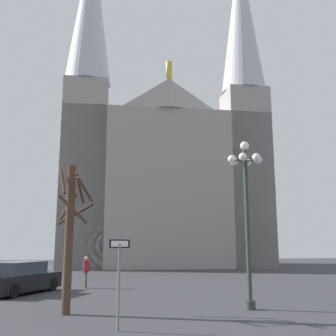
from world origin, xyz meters
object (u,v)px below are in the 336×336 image
(street_lamp, at_px, (246,197))
(pedestrian_walking, at_px, (86,269))
(bare_tree, at_px, (70,232))
(parked_car_near_black, at_px, (18,279))
(one_way_arrow_sign, at_px, (119,274))
(cathedral, at_px, (163,167))

(street_lamp, xyz_separation_m, pedestrian_walking, (-5.73, 8.40, -2.93))
(bare_tree, xyz_separation_m, parked_car_near_black, (-2.56, 6.25, -1.95))
(one_way_arrow_sign, relative_size, parked_car_near_black, 0.48)
(parked_car_near_black, bearing_deg, street_lamp, -35.85)
(cathedral, xyz_separation_m, street_lamp, (-2.04, -29.55, -6.79))
(bare_tree, bearing_deg, street_lamp, -0.85)
(cathedral, xyz_separation_m, pedestrian_walking, (-7.77, -21.15, -9.72))
(bare_tree, relative_size, pedestrian_walking, 3.01)
(street_lamp, relative_size, parked_car_near_black, 1.22)
(street_lamp, height_order, pedestrian_walking, street_lamp)
(cathedral, relative_size, one_way_arrow_sign, 15.85)
(parked_car_near_black, bearing_deg, bare_tree, -67.75)
(bare_tree, xyz_separation_m, pedestrian_walking, (0.49, 8.31, -1.66))
(one_way_arrow_sign, distance_m, parked_car_near_black, 10.04)
(cathedral, relative_size, bare_tree, 7.62)
(cathedral, relative_size, pedestrian_walking, 22.89)
(cathedral, bearing_deg, parked_car_near_black, -115.00)
(one_way_arrow_sign, xyz_separation_m, pedestrian_walking, (-0.98, 11.22, -0.46))
(street_lamp, bearing_deg, parked_car_near_black, 144.15)
(cathedral, distance_m, bare_tree, 31.64)
(one_way_arrow_sign, height_order, parked_car_near_black, one_way_arrow_sign)
(one_way_arrow_sign, bearing_deg, bare_tree, 116.81)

